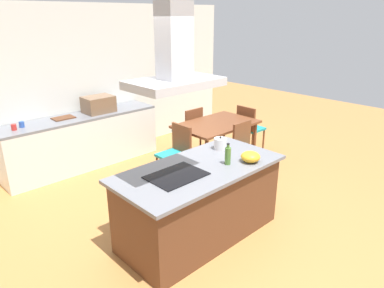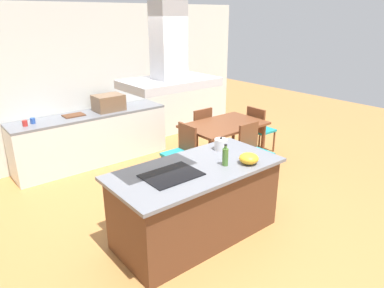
# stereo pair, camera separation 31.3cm
# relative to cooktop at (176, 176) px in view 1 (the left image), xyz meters

# --- Properties ---
(ground) EXTENTS (16.00, 16.00, 0.00)m
(ground) POSITION_rel_cooktop_xyz_m (0.35, 1.50, -0.91)
(ground) COLOR #AD753D
(wall_back) EXTENTS (7.20, 0.10, 2.70)m
(wall_back) POSITION_rel_cooktop_xyz_m (0.35, 3.25, 0.44)
(wall_back) COLOR silver
(wall_back) RESTS_ON ground
(kitchen_island) EXTENTS (2.00, 0.97, 0.90)m
(kitchen_island) POSITION_rel_cooktop_xyz_m (0.35, 0.00, -0.45)
(kitchen_island) COLOR #59331E
(kitchen_island) RESTS_ON ground
(cooktop) EXTENTS (0.60, 0.44, 0.01)m
(cooktop) POSITION_rel_cooktop_xyz_m (0.00, 0.00, 0.00)
(cooktop) COLOR black
(cooktop) RESTS_ON kitchen_island
(tea_kettle) EXTENTS (0.22, 0.17, 0.17)m
(tea_kettle) POSITION_rel_cooktop_xyz_m (0.93, 0.22, 0.07)
(tea_kettle) COLOR silver
(tea_kettle) RESTS_ON kitchen_island
(olive_oil_bottle) EXTENTS (0.07, 0.07, 0.25)m
(olive_oil_bottle) POSITION_rel_cooktop_xyz_m (0.63, -0.17, 0.10)
(olive_oil_bottle) COLOR #47722D
(olive_oil_bottle) RESTS_ON kitchen_island
(mixing_bowl) EXTENTS (0.23, 0.23, 0.12)m
(mixing_bowl) POSITION_rel_cooktop_xyz_m (0.88, -0.30, 0.06)
(mixing_bowl) COLOR gold
(mixing_bowl) RESTS_ON kitchen_island
(back_counter) EXTENTS (2.69, 0.62, 0.90)m
(back_counter) POSITION_rel_cooktop_xyz_m (0.35, 2.88, -0.46)
(back_counter) COLOR silver
(back_counter) RESTS_ON ground
(countertop_microwave) EXTENTS (0.50, 0.38, 0.28)m
(countertop_microwave) POSITION_rel_cooktop_xyz_m (0.72, 2.88, 0.13)
(countertop_microwave) COLOR brown
(countertop_microwave) RESTS_ON back_counter
(coffee_mug_red) EXTENTS (0.08, 0.08, 0.09)m
(coffee_mug_red) POSITION_rel_cooktop_xyz_m (-0.71, 2.84, 0.04)
(coffee_mug_red) COLOR red
(coffee_mug_red) RESTS_ON back_counter
(coffee_mug_blue) EXTENTS (0.08, 0.08, 0.09)m
(coffee_mug_blue) POSITION_rel_cooktop_xyz_m (-0.58, 2.90, 0.04)
(coffee_mug_blue) COLOR #2D56B2
(coffee_mug_blue) RESTS_ON back_counter
(cutting_board) EXTENTS (0.34, 0.24, 0.02)m
(cutting_board) POSITION_rel_cooktop_xyz_m (0.09, 2.93, 0.00)
(cutting_board) COLOR #59331E
(cutting_board) RESTS_ON back_counter
(dining_table) EXTENTS (1.40, 0.90, 0.75)m
(dining_table) POSITION_rel_cooktop_xyz_m (2.09, 1.35, -0.24)
(dining_table) COLOR brown
(dining_table) RESTS_ON ground
(chair_facing_back_wall) EXTENTS (0.42, 0.42, 0.89)m
(chair_facing_back_wall) POSITION_rel_cooktop_xyz_m (2.09, 2.01, -0.40)
(chair_facing_back_wall) COLOR teal
(chair_facing_back_wall) RESTS_ON ground
(chair_at_left_end) EXTENTS (0.42, 0.42, 0.89)m
(chair_at_left_end) POSITION_rel_cooktop_xyz_m (1.17, 1.35, -0.40)
(chair_at_left_end) COLOR teal
(chair_at_left_end) RESTS_ON ground
(chair_at_right_end) EXTENTS (0.42, 0.42, 0.89)m
(chair_at_right_end) POSITION_rel_cooktop_xyz_m (3.01, 1.35, -0.40)
(chair_at_right_end) COLOR teal
(chair_at_right_end) RESTS_ON ground
(chair_facing_island) EXTENTS (0.42, 0.42, 0.89)m
(chair_facing_island) POSITION_rel_cooktop_xyz_m (2.09, 0.68, -0.40)
(chair_facing_island) COLOR teal
(chair_facing_island) RESTS_ON ground
(range_hood) EXTENTS (0.90, 0.55, 0.78)m
(range_hood) POSITION_rel_cooktop_xyz_m (0.00, 0.00, 1.20)
(range_hood) COLOR #ADADB2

